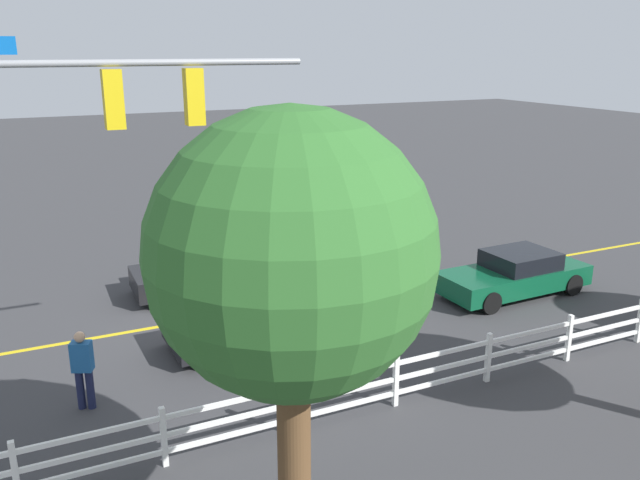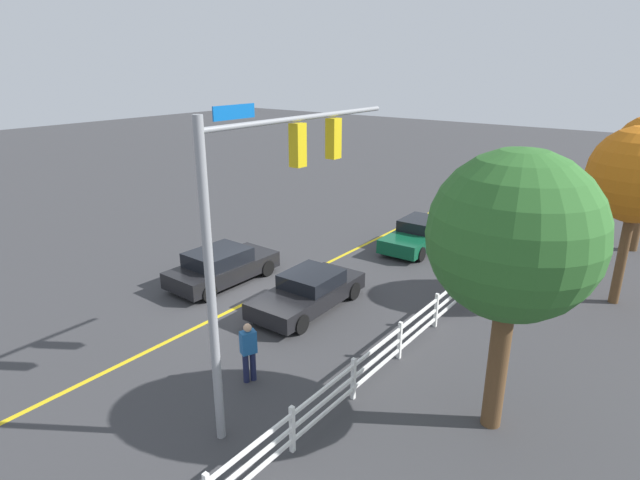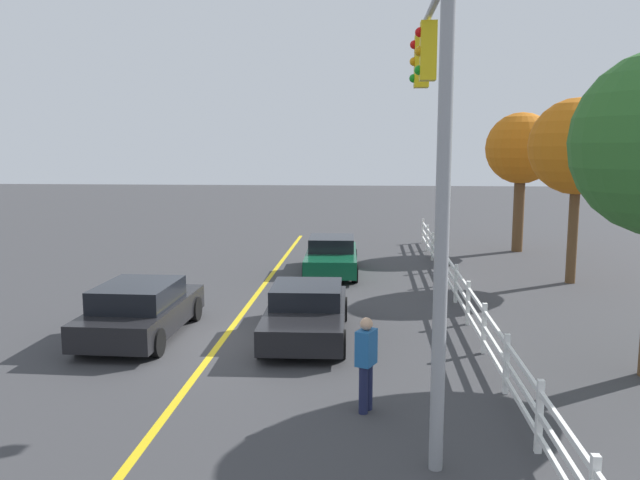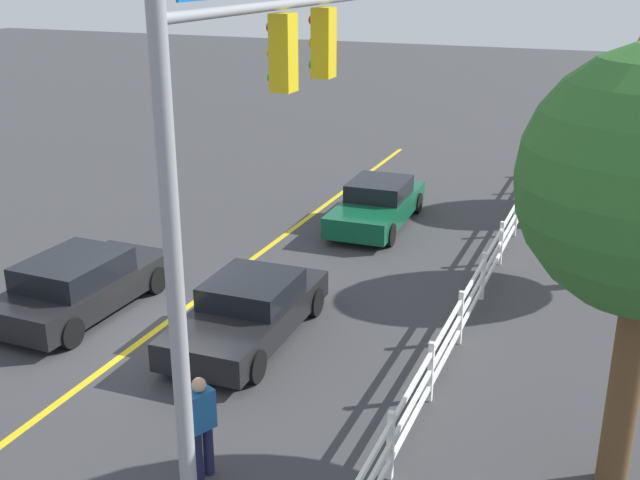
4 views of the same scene
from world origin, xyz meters
TOP-DOWN VIEW (x-y plane):
  - ground_plane at (0.00, 0.00)m, footprint 120.00×120.00m
  - lane_center_stripe at (-4.00, 0.00)m, footprint 28.00×0.16m
  - signal_assembly at (4.14, 4.45)m, footprint 6.41×0.38m
  - car_0 at (-0.12, -2.02)m, footprint 4.40×2.05m
  - car_1 at (-8.37, 2.13)m, footprint 4.69×2.01m
  - car_2 at (-0.43, 1.98)m, footprint 4.54×2.05m
  - pedestrian at (3.93, 3.44)m, footprint 0.47×0.40m
  - white_rail_fence at (-3.00, 6.06)m, footprint 26.10×0.10m
  - tree_0 at (-7.29, 10.30)m, footprint 3.18×3.18m
  - tree_1 at (1.75, 9.16)m, footprint 3.63×3.63m

SIDE VIEW (x-z plane):
  - ground_plane at x=0.00m, z-range 0.00..0.00m
  - lane_center_stripe at x=-4.00m, z-range 0.00..0.01m
  - white_rail_fence at x=-3.00m, z-range 0.03..1.18m
  - car_2 at x=-0.43m, z-range -0.02..1.24m
  - car_1 at x=-8.37m, z-range -0.03..1.28m
  - car_0 at x=-0.12m, z-range -0.01..1.34m
  - pedestrian at x=3.93m, z-range 0.08..1.77m
  - tree_0 at x=-7.29m, z-range 1.46..7.64m
  - tree_1 at x=1.75m, z-range 1.38..7.86m
  - signal_assembly at x=4.14m, z-range 1.43..8.69m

